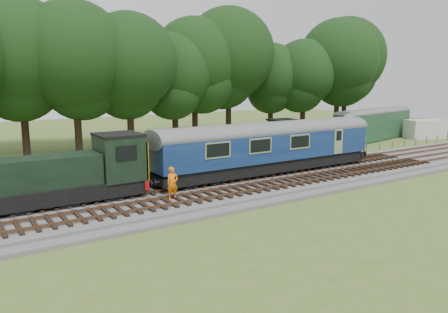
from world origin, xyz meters
TOP-DOWN VIEW (x-y plane):
  - ground at (0.00, 0.00)m, footprint 120.00×120.00m
  - ballast at (0.00, 0.00)m, footprint 70.00×7.00m
  - track_north at (0.00, 1.40)m, footprint 67.20×2.40m
  - track_south at (0.00, -1.60)m, footprint 67.20×2.40m
  - fence at (0.00, 4.50)m, footprint 64.00×0.12m
  - tree_line at (0.00, 22.00)m, footprint 70.00×8.00m
  - dmu_railcar at (3.21, 1.40)m, footprint 18.05×2.86m
  - shunter_loco at (-10.72, 1.40)m, footprint 8.91×2.60m
  - worker at (-5.77, -1.11)m, footprint 0.70×0.46m
  - parked_coach at (26.74, 10.59)m, footprint 14.79×5.55m
  - shed at (17.21, 15.89)m, footprint 3.58×3.58m
  - caravan at (33.39, 8.20)m, footprint 5.12×3.57m

SIDE VIEW (x-z plane):
  - ground at x=0.00m, z-range 0.00..0.00m
  - fence at x=0.00m, z-range -0.50..0.50m
  - tree_line at x=0.00m, z-range -9.00..9.00m
  - ballast at x=0.00m, z-range 0.00..0.35m
  - track_north at x=0.00m, z-range 0.31..0.52m
  - track_south at x=0.00m, z-range 0.31..0.52m
  - caravan at x=33.39m, z-range 0.00..2.28m
  - shed at x=17.21m, z-range 0.02..2.58m
  - worker at x=-5.77m, z-range 0.35..2.26m
  - shunter_loco at x=-10.72m, z-range 0.29..3.66m
  - parked_coach at x=26.74m, z-range 0.23..3.96m
  - dmu_railcar at x=3.21m, z-range 0.67..4.54m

